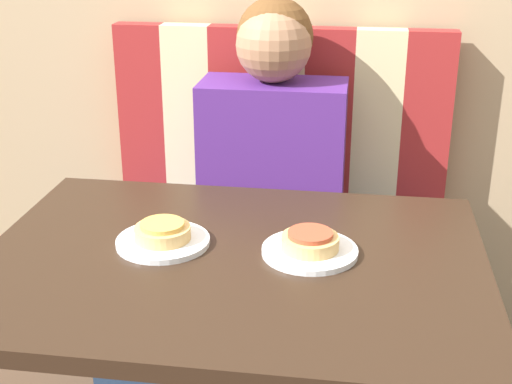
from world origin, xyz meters
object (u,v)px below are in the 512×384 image
at_px(person, 273,125).
at_px(pizza_left, 163,231).
at_px(plate_right, 310,251).
at_px(pizza_right, 310,241).
at_px(plate_left, 163,241).

xyz_separation_m(person, pizza_left, (-0.15, -0.61, -0.06)).
bearing_deg(plate_right, pizza_right, 0.00).
height_order(pizza_left, pizza_right, same).
bearing_deg(pizza_left, plate_left, 0.00).
relative_size(plate_left, plate_right, 1.00).
relative_size(person, plate_left, 3.52).
distance_m(plate_left, pizza_left, 0.02).
height_order(plate_left, plate_right, same).
xyz_separation_m(plate_right, pizza_left, (-0.30, 0.00, 0.02)).
xyz_separation_m(person, plate_left, (-0.15, -0.61, -0.08)).
bearing_deg(pizza_left, plate_right, 0.00).
relative_size(plate_left, pizza_left, 1.67).
bearing_deg(person, plate_right, -76.05).
xyz_separation_m(person, pizza_right, (0.15, -0.61, -0.06)).
bearing_deg(plate_left, pizza_left, 0.00).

